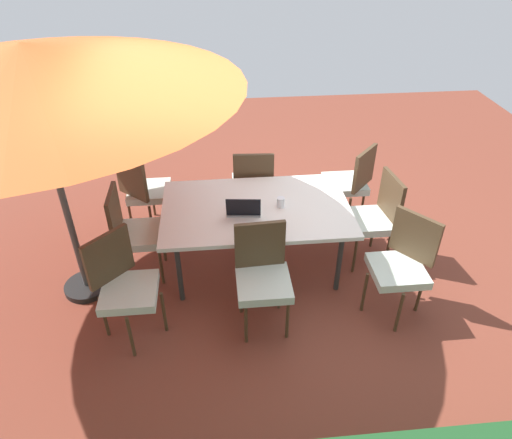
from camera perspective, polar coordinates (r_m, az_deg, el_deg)
name	(u,v)px	position (r m, az deg, el deg)	size (l,w,h in m)	color
ground_plane	(256,266)	(4.92, 0.00, -5.78)	(10.00, 10.00, 0.02)	brown
dining_table	(256,211)	(4.49, 0.00, 1.04)	(1.81, 1.15, 0.74)	silver
patio_umbrella	(26,67)	(3.91, -26.51, 16.45)	(3.23, 3.23, 2.36)	#4C4C4C
chair_southeast	(144,189)	(5.27, -13.61, 3.70)	(0.59, 0.59, 0.98)	silver
chair_southwest	(350,181)	(5.38, 11.54, 4.73)	(0.59, 0.59, 0.98)	silver
chair_east	(133,230)	(4.63, -14.91, -1.21)	(0.46, 0.46, 0.98)	silver
chair_west	(374,215)	(4.83, 14.40, 0.52)	(0.48, 0.47, 0.98)	silver
chair_northwest	(402,262)	(4.30, 17.59, -5.01)	(0.58, 0.58, 0.98)	silver
chair_north	(263,274)	(3.98, 0.81, -6.68)	(0.46, 0.47, 0.98)	silver
chair_northeast	(124,283)	(4.04, -16.02, -7.56)	(0.59, 0.59, 0.98)	silver
chair_south	(253,183)	(5.24, -0.35, 4.59)	(0.46, 0.47, 0.98)	silver
laptop	(244,209)	(4.35, -1.53, 1.26)	(0.34, 0.28, 0.21)	gray
cup	(281,202)	(4.45, 3.06, 2.13)	(0.07, 0.07, 0.10)	white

